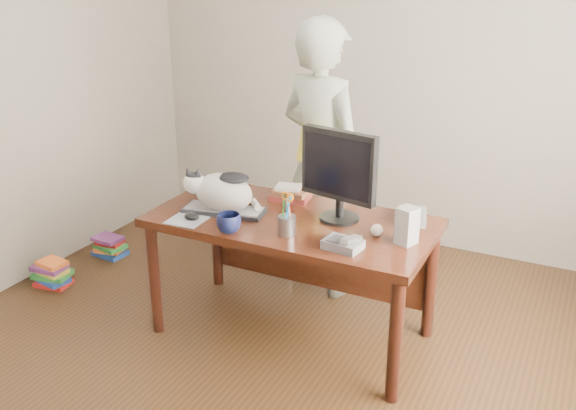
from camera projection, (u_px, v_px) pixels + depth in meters
The scene contains 18 objects.
room at pixel (234, 142), 2.91m from camera, with size 4.50×4.50×4.50m.
desk at pixel (298, 237), 3.75m from camera, with size 1.60×0.80×0.75m.
keyboard at pixel (224, 210), 3.72m from camera, with size 0.50×0.26×0.03m.
cat at pixel (221, 190), 3.67m from camera, with size 0.46×0.29×0.27m.
monitor at pixel (339, 171), 3.50m from camera, with size 0.46×0.27×0.52m.
pen_cup at pixel (287, 223), 3.40m from camera, with size 0.12×0.12×0.24m.
mousepad at pixel (187, 220), 3.60m from camera, with size 0.21×0.19×0.00m.
mouse at pixel (192, 216), 3.61m from camera, with size 0.09×0.06×0.04m.
coffee_mug at pixel (229, 223), 3.44m from camera, with size 0.13×0.13×0.10m, color black.
phone at pixel (344, 244), 3.25m from camera, with size 0.20×0.17×0.09m.
speaker at pixel (407, 226), 3.28m from camera, with size 0.12×0.12×0.20m.
baseball at pixel (377, 230), 3.40m from camera, with size 0.07×0.07×0.07m.
book_stack at pixel (290, 194), 3.90m from camera, with size 0.25×0.20×0.09m.
calculator at pixel (412, 216), 3.59m from camera, with size 0.20×0.24×0.06m.
person at pixel (322, 159), 4.16m from camera, with size 0.66×0.43×1.81m, color white.
held_book at pixel (311, 145), 3.96m from camera, with size 0.20×0.15×0.24m.
book_pile_a at pixel (52, 274), 4.43m from camera, with size 0.27×0.22×0.18m.
book_pile_b at pixel (110, 246), 4.89m from camera, with size 0.26×0.20×0.15m.
Camera 1 is at (1.48, -2.41, 2.14)m, focal length 40.00 mm.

